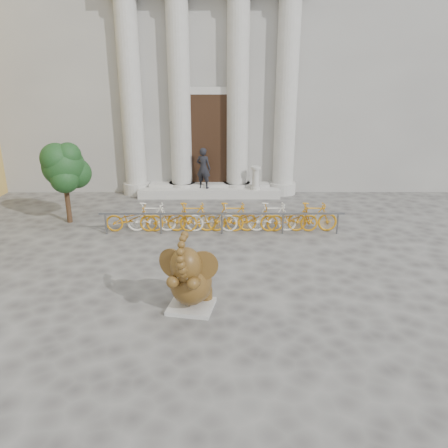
{
  "coord_description": "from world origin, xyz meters",
  "views": [
    {
      "loc": [
        0.58,
        -8.87,
        5.0
      ],
      "look_at": [
        0.61,
        2.45,
        1.1
      ],
      "focal_mm": 35.0,
      "sensor_mm": 36.0,
      "label": 1
    }
  ],
  "objects_px": {
    "elephant_statue": "(190,280)",
    "tree": "(64,167)",
    "bike_rack": "(221,217)",
    "pedestrian": "(203,168)"
  },
  "relations": [
    {
      "from": "tree",
      "to": "pedestrian",
      "type": "distance_m",
      "value": 5.83
    },
    {
      "from": "bike_rack",
      "to": "tree",
      "type": "relative_size",
      "value": 2.81
    },
    {
      "from": "tree",
      "to": "elephant_statue",
      "type": "bearing_deg",
      "value": -52.23
    },
    {
      "from": "elephant_statue",
      "to": "bike_rack",
      "type": "xyz_separation_m",
      "value": [
        0.67,
        5.12,
        -0.21
      ]
    },
    {
      "from": "bike_rack",
      "to": "pedestrian",
      "type": "xyz_separation_m",
      "value": [
        -0.77,
        4.45,
        0.73
      ]
    },
    {
      "from": "bike_rack",
      "to": "tree",
      "type": "distance_m",
      "value": 5.65
    },
    {
      "from": "tree",
      "to": "bike_rack",
      "type": "bearing_deg",
      "value": -10.03
    },
    {
      "from": "bike_rack",
      "to": "pedestrian",
      "type": "relative_size",
      "value": 4.62
    },
    {
      "from": "elephant_statue",
      "to": "tree",
      "type": "bearing_deg",
      "value": 138.59
    },
    {
      "from": "elephant_statue",
      "to": "pedestrian",
      "type": "distance_m",
      "value": 9.58
    }
  ]
}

